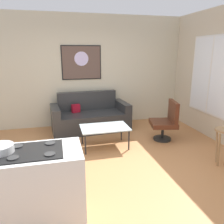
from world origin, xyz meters
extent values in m
cube|color=#B97A48|center=(0.00, 0.00, -0.02)|extent=(6.40, 6.40, 0.04)
cube|color=beige|center=(0.00, 2.42, 1.40)|extent=(6.40, 0.05, 2.80)
cube|color=#2C2D2D|center=(0.05, 1.89, 0.22)|extent=(1.57, 0.97, 0.44)
cube|color=#2C2D2D|center=(0.02, 2.24, 0.67)|extent=(1.51, 0.27, 0.47)
cube|color=#2C2D2D|center=(-0.79, 1.83, 0.33)|extent=(0.24, 0.87, 0.65)
cube|color=#2C2D2D|center=(0.89, 1.96, 0.33)|extent=(0.24, 0.87, 0.65)
cube|color=maroon|center=(-0.29, 2.02, 0.54)|extent=(0.22, 0.15, 0.20)
cube|color=silver|center=(0.17, 0.79, 0.42)|extent=(0.96, 0.62, 0.02)
cylinder|color=#232326|center=(-0.26, 0.53, 0.20)|extent=(0.03, 0.03, 0.41)
cylinder|color=#232326|center=(0.60, 0.53, 0.20)|extent=(0.03, 0.03, 0.41)
cylinder|color=#232326|center=(-0.26, 1.05, 0.20)|extent=(0.03, 0.03, 0.41)
cylinder|color=#232326|center=(0.60, 1.05, 0.20)|extent=(0.03, 0.03, 0.41)
cylinder|color=black|center=(1.49, 0.85, 0.02)|extent=(0.39, 0.39, 0.04)
cylinder|color=black|center=(1.49, 0.85, 0.21)|extent=(0.06, 0.06, 0.35)
cube|color=#502717|center=(1.49, 0.85, 0.38)|extent=(0.65, 0.67, 0.10)
cube|color=#502717|center=(1.69, 0.81, 0.65)|extent=(0.20, 0.56, 0.45)
cylinder|color=#9D764C|center=(1.95, -0.43, 0.63)|extent=(0.30, 0.30, 0.03)
cylinder|color=#9D764C|center=(1.95, -0.30, 0.31)|extent=(0.04, 0.12, 0.61)
cylinder|color=#9D764C|center=(1.84, -0.49, 0.31)|extent=(0.12, 0.09, 0.61)
cube|color=silver|center=(-1.28, -1.11, 0.45)|extent=(1.56, 0.60, 0.89)
cube|color=black|center=(-1.00, -1.11, 0.90)|extent=(0.60, 0.48, 0.01)
cylinder|color=#2D2D2D|center=(-1.17, -1.25, 0.91)|extent=(0.11, 0.11, 0.01)
cylinder|color=#2D2D2D|center=(-0.83, -1.25, 0.91)|extent=(0.11, 0.11, 0.01)
cylinder|color=#2D2D2D|center=(-1.17, -0.97, 0.91)|extent=(0.11, 0.11, 0.01)
cylinder|color=#2D2D2D|center=(-0.83, -0.97, 0.91)|extent=(0.11, 0.11, 0.01)
cylinder|color=silver|center=(-1.32, -1.08, 0.90)|extent=(0.15, 0.15, 0.01)
cylinder|color=silver|center=(-1.32, -1.08, 0.94)|extent=(0.28, 0.28, 0.09)
cube|color=black|center=(-0.07, 2.39, 1.63)|extent=(0.99, 0.01, 0.85)
cube|color=brown|center=(-0.07, 2.38, 1.63)|extent=(0.94, 0.02, 0.80)
cylinder|color=silver|center=(-0.07, 2.37, 1.72)|extent=(0.35, 0.01, 0.35)
cube|color=silver|center=(2.59, 0.90, 1.38)|extent=(0.02, 1.35, 1.72)
cube|color=white|center=(2.58, 0.90, 1.38)|extent=(0.01, 1.27, 1.64)
cube|color=silver|center=(2.58, 0.90, 1.38)|extent=(0.01, 0.04, 1.64)
camera|label=1|loc=(-0.72, -3.37, 1.90)|focal=35.72mm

